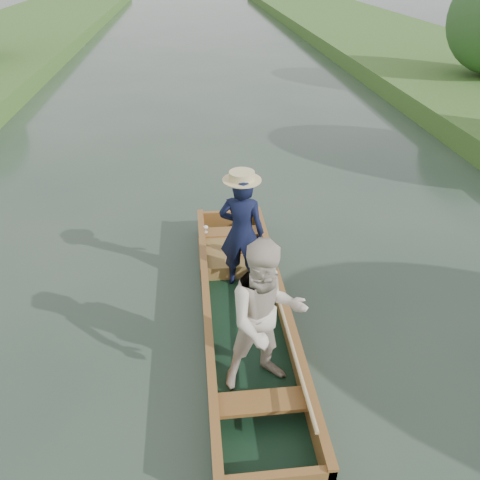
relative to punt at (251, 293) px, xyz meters
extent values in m
plane|color=#283D30|center=(-0.05, 0.25, -0.70)|extent=(120.00, 120.00, 0.00)
cube|color=black|center=(-0.05, 0.25, -0.66)|extent=(1.10, 5.00, 0.08)
cube|color=brown|center=(-0.56, 0.25, -0.46)|extent=(0.08, 5.00, 0.32)
cube|color=brown|center=(0.46, 0.25, -0.46)|extent=(0.08, 5.00, 0.32)
cube|color=brown|center=(-0.05, 2.71, -0.46)|extent=(1.10, 0.08, 0.32)
cube|color=brown|center=(-0.56, 0.25, -0.28)|extent=(0.10, 5.00, 0.04)
cube|color=brown|center=(0.46, 0.25, -0.28)|extent=(0.10, 5.00, 0.04)
cube|color=brown|center=(-0.05, 2.15, -0.40)|extent=(0.94, 0.30, 0.05)
cube|color=brown|center=(-0.05, -1.35, -0.40)|extent=(0.94, 0.30, 0.05)
imported|color=black|center=(0.00, 1.04, 0.26)|extent=(0.73, 0.58, 1.76)
cylinder|color=beige|center=(0.00, 1.04, 1.10)|extent=(0.52, 0.52, 0.12)
imported|color=beige|center=(0.05, -0.84, 0.32)|extent=(1.01, 0.85, 1.88)
cube|color=brown|center=(-0.19, 1.57, -0.51)|extent=(0.85, 0.90, 0.22)
sphere|color=#A97F59|center=(0.08, 1.47, -0.29)|extent=(0.19, 0.19, 0.19)
sphere|color=#A97F59|center=(0.08, 1.46, -0.15)|extent=(0.15, 0.15, 0.15)
sphere|color=#A97F59|center=(0.03, 1.46, -0.09)|extent=(0.05, 0.05, 0.05)
sphere|color=#A97F59|center=(0.13, 1.46, -0.09)|extent=(0.05, 0.05, 0.05)
sphere|color=#A97F59|center=(0.08, 1.40, -0.16)|extent=(0.06, 0.06, 0.06)
sphere|color=#A97F59|center=(-0.01, 1.45, -0.27)|extent=(0.07, 0.07, 0.07)
sphere|color=#A97F59|center=(0.17, 1.45, -0.27)|extent=(0.07, 0.07, 0.07)
sphere|color=#A97F59|center=(0.03, 1.44, -0.38)|extent=(0.08, 0.08, 0.08)
sphere|color=#A97F59|center=(0.13, 1.44, -0.38)|extent=(0.08, 0.08, 0.08)
cylinder|color=silver|center=(-0.48, 2.15, -0.37)|extent=(0.07, 0.07, 0.01)
cylinder|color=silver|center=(-0.48, 2.15, -0.33)|extent=(0.01, 0.01, 0.08)
ellipsoid|color=silver|center=(-0.48, 2.15, -0.28)|extent=(0.09, 0.09, 0.05)
cylinder|color=tan|center=(0.38, 0.04, -0.24)|extent=(0.04, 3.94, 0.18)
camera|label=1|loc=(-0.62, -4.57, 3.66)|focal=35.00mm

